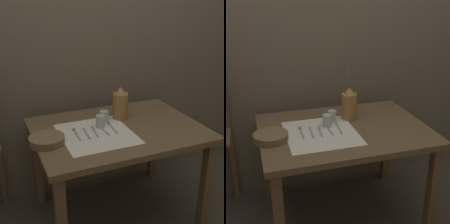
% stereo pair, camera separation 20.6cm
% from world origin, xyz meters
% --- Properties ---
extents(ground_plane, '(12.00, 12.00, 0.00)m').
position_xyz_m(ground_plane, '(0.00, 0.00, 0.00)').
color(ground_plane, '#473F35').
extents(stone_wall_back, '(7.00, 0.06, 2.40)m').
position_xyz_m(stone_wall_back, '(0.00, 0.53, 1.20)').
color(stone_wall_back, '#6B5E4C').
rests_on(stone_wall_back, ground_plane).
extents(wooden_table, '(1.13, 0.84, 0.71)m').
position_xyz_m(wooden_table, '(0.00, 0.00, 0.62)').
color(wooden_table, brown).
rests_on(wooden_table, ground_plane).
extents(linen_cloth, '(0.46, 0.50, 0.00)m').
position_xyz_m(linen_cloth, '(-0.17, -0.04, 0.71)').
color(linen_cloth, silver).
rests_on(linen_cloth, wooden_table).
extents(pitcher_with_flowers, '(0.11, 0.11, 0.44)m').
position_xyz_m(pitcher_with_flowers, '(0.09, 0.14, 0.82)').
color(pitcher_with_flowers, olive).
rests_on(pitcher_with_flowers, wooden_table).
extents(wooden_bowl, '(0.22, 0.22, 0.05)m').
position_xyz_m(wooden_bowl, '(-0.49, -0.05, 0.73)').
color(wooden_bowl, brown).
rests_on(wooden_bowl, wooden_table).
extents(glass_tumbler_near, '(0.06, 0.06, 0.08)m').
position_xyz_m(glass_tumbler_near, '(-0.10, 0.05, 0.76)').
color(glass_tumbler_near, '#B7C1BC').
rests_on(glass_tumbler_near, wooden_table).
extents(glass_tumbler_far, '(0.06, 0.06, 0.08)m').
position_xyz_m(glass_tumbler_far, '(-0.05, 0.13, 0.75)').
color(glass_tumbler_far, '#B7C1BC').
rests_on(glass_tumbler_far, wooden_table).
extents(spoon_inner, '(0.02, 0.18, 0.02)m').
position_xyz_m(spoon_inner, '(-0.29, 0.04, 0.72)').
color(spoon_inner, '#939399').
rests_on(spoon_inner, wooden_table).
extents(fork_inner, '(0.02, 0.17, 0.00)m').
position_xyz_m(fork_inner, '(-0.23, -0.02, 0.72)').
color(fork_inner, '#939399').
rests_on(fork_inner, wooden_table).
extents(fork_outer, '(0.03, 0.17, 0.00)m').
position_xyz_m(fork_outer, '(-0.17, -0.01, 0.72)').
color(fork_outer, '#939399').
rests_on(fork_outer, wooden_table).
extents(knife_center, '(0.02, 0.17, 0.00)m').
position_xyz_m(knife_center, '(-0.11, -0.01, 0.72)').
color(knife_center, '#939399').
rests_on(knife_center, wooden_table).
extents(spoon_outer, '(0.03, 0.18, 0.02)m').
position_xyz_m(spoon_outer, '(-0.03, 0.04, 0.72)').
color(spoon_outer, '#939399').
rests_on(spoon_outer, wooden_table).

